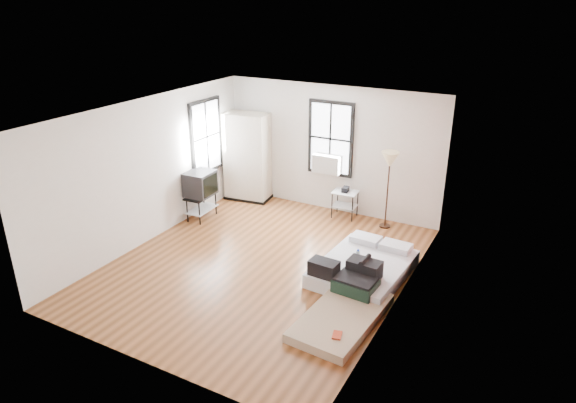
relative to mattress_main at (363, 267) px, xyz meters
The scene contains 8 objects.
ground 1.83m from the mattress_main, 162.98° to the right, with size 6.00×6.00×0.00m, color #5C3318.
room_shell 2.19m from the mattress_main, behind, with size 5.02×6.02×2.80m.
mattress_main is the anchor object (origin of this frame).
mattress_bare 1.28m from the mattress_main, 81.22° to the right, with size 1.08×1.87×0.39m.
wardrobe 4.35m from the mattress_main, 150.23° to the left, with size 1.11×0.72×2.06m.
side_table 2.54m from the mattress_main, 119.79° to the left, with size 0.55×0.45×0.70m.
floor_lamp 2.47m from the mattress_main, 98.04° to the left, with size 0.35×0.35×1.64m.
tv_stand 4.06m from the mattress_main, behind, with size 0.56×0.78×1.07m.
Camera 1 is at (4.31, -6.95, 4.61)m, focal length 32.00 mm.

